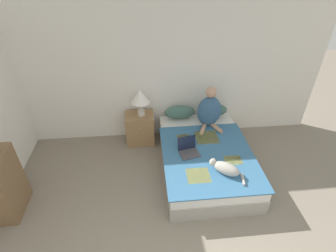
% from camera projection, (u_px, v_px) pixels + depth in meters
% --- Properties ---
extents(wall_back, '(5.81, 0.05, 2.55)m').
position_uv_depth(wall_back, '(161.00, 73.00, 4.54)').
color(wall_back, white).
rests_on(wall_back, ground_plane).
extents(bed, '(1.40, 2.03, 0.44)m').
position_uv_depth(bed, '(205.00, 158.00, 4.31)').
color(bed, '#9E998E').
rests_on(bed, ground_plane).
extents(pillow_near, '(0.55, 0.21, 0.26)m').
position_uv_depth(pillow_near, '(180.00, 112.00, 4.80)').
color(pillow_near, '#42665B').
rests_on(pillow_near, bed).
extents(pillow_far, '(0.55, 0.21, 0.26)m').
position_uv_depth(pillow_far, '(212.00, 110.00, 4.85)').
color(pillow_far, '#42665B').
rests_on(pillow_far, bed).
extents(person_sitting, '(0.42, 0.41, 0.75)m').
position_uv_depth(person_sitting, '(209.00, 110.00, 4.51)').
color(person_sitting, '#33567A').
rests_on(person_sitting, bed).
extents(cat_tabby, '(0.45, 0.45, 0.18)m').
position_uv_depth(cat_tabby, '(225.00, 168.00, 3.66)').
color(cat_tabby, '#A8A399').
rests_on(cat_tabby, bed).
extents(laptop_open, '(0.34, 0.33, 0.24)m').
position_uv_depth(laptop_open, '(188.00, 150.00, 4.05)').
color(laptop_open, '#424247').
rests_on(laptop_open, bed).
extents(nightstand, '(0.51, 0.39, 0.60)m').
position_uv_depth(nightstand, '(140.00, 128.00, 4.85)').
color(nightstand, '#937047').
rests_on(nightstand, ground_plane).
extents(table_lamp, '(0.33, 0.33, 0.50)m').
position_uv_depth(table_lamp, '(140.00, 97.00, 4.47)').
color(table_lamp, beige).
rests_on(table_lamp, nightstand).
extents(bookshelf, '(0.29, 0.58, 0.98)m').
position_uv_depth(bookshelf, '(4.00, 185.00, 3.47)').
color(bookshelf, brown).
rests_on(bookshelf, ground_plane).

